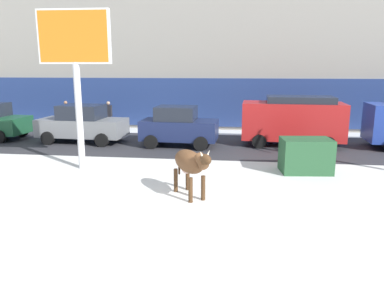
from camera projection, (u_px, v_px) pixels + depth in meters
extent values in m
plane|color=white|center=(169.00, 215.00, 9.17)|extent=(120.00, 120.00, 0.00)
cube|color=#333338|center=(201.00, 145.00, 17.32)|extent=(60.00, 5.60, 0.01)
cube|color=gray|center=(214.00, 21.00, 23.25)|extent=(44.00, 6.00, 13.00)
cube|color=navy|center=(209.00, 103.00, 21.30)|extent=(43.12, 0.10, 2.80)
ellipsoid|color=brown|center=(189.00, 161.00, 10.32)|extent=(1.28, 1.50, 0.64)
cylinder|color=#472D19|center=(203.00, 188.00, 10.12)|extent=(0.12, 0.12, 0.70)
cylinder|color=#472D19|center=(191.00, 190.00, 9.95)|extent=(0.12, 0.12, 0.70)
cylinder|color=#472D19|center=(188.00, 179.00, 10.97)|extent=(0.12, 0.12, 0.70)
cylinder|color=#472D19|center=(176.00, 180.00, 10.80)|extent=(0.12, 0.12, 0.70)
cylinder|color=brown|center=(202.00, 161.00, 9.63)|extent=(0.48, 0.54, 0.44)
ellipsoid|color=#472D19|center=(206.00, 159.00, 9.42)|extent=(0.44, 0.50, 0.28)
cone|color=beige|center=(209.00, 153.00, 9.47)|extent=(0.13, 0.11, 0.15)
cone|color=beige|center=(201.00, 154.00, 9.37)|extent=(0.13, 0.11, 0.15)
cylinder|color=#472D19|center=(179.00, 165.00, 10.96)|extent=(0.06, 0.06, 0.60)
ellipsoid|color=beige|center=(186.00, 170.00, 10.54)|extent=(0.36, 0.37, 0.20)
cylinder|color=silver|center=(79.00, 117.00, 13.01)|extent=(0.24, 0.24, 3.80)
cube|color=silver|center=(74.00, 37.00, 12.44)|extent=(2.53, 0.30, 1.82)
cube|color=orange|center=(74.00, 37.00, 12.42)|extent=(2.40, 0.25, 1.70)
cylinder|color=black|center=(22.00, 130.00, 19.47)|extent=(0.65, 0.25, 0.64)
cylinder|color=black|center=(0.00, 136.00, 17.77)|extent=(0.65, 0.25, 0.64)
cube|color=slate|center=(83.00, 127.00, 17.88)|extent=(4.28, 1.96, 0.84)
cube|color=#1E232D|center=(82.00, 112.00, 17.72)|extent=(2.07, 1.64, 0.68)
cylinder|color=black|center=(116.00, 133.00, 18.59)|extent=(0.65, 0.25, 0.64)
cylinder|color=black|center=(102.00, 140.00, 16.89)|extent=(0.65, 0.25, 0.64)
cylinder|color=black|center=(66.00, 132.00, 19.04)|extent=(0.65, 0.25, 0.64)
cylinder|color=black|center=(48.00, 138.00, 17.35)|extent=(0.65, 0.25, 0.64)
cube|color=#19234C|center=(179.00, 130.00, 17.01)|extent=(3.58, 1.87, 0.90)
cube|color=#1E232D|center=(176.00, 113.00, 16.88)|extent=(1.87, 1.58, 0.64)
cylinder|color=black|center=(206.00, 137.00, 17.73)|extent=(0.65, 0.25, 0.64)
cylinder|color=black|center=(201.00, 144.00, 16.10)|extent=(0.65, 0.25, 0.64)
cylinder|color=black|center=(161.00, 135.00, 18.11)|extent=(0.65, 0.25, 0.64)
cylinder|color=black|center=(151.00, 142.00, 16.48)|extent=(0.65, 0.25, 0.64)
cube|color=red|center=(292.00, 121.00, 17.07)|extent=(4.69, 2.12, 1.70)
cube|color=#1E232D|center=(300.00, 99.00, 16.81)|extent=(3.08, 1.81, 0.30)
cylinder|color=black|center=(321.00, 136.00, 17.91)|extent=(0.65, 0.25, 0.64)
cylinder|color=black|center=(328.00, 144.00, 16.08)|extent=(0.65, 0.25, 0.64)
cylinder|color=black|center=(259.00, 134.00, 18.41)|extent=(0.65, 0.25, 0.64)
cylinder|color=black|center=(259.00, 141.00, 16.58)|extent=(0.65, 0.25, 0.64)
cylinder|color=black|center=(378.00, 137.00, 17.59)|extent=(0.65, 0.25, 0.64)
cylinder|color=#282833|center=(67.00, 123.00, 21.19)|extent=(0.24, 0.24, 0.88)
cube|color=brown|center=(66.00, 110.00, 21.03)|extent=(0.36, 0.22, 0.64)
sphere|color=#9E7051|center=(66.00, 103.00, 20.94)|extent=(0.20, 0.20, 0.20)
cylinder|color=#282833|center=(109.00, 124.00, 20.88)|extent=(0.24, 0.24, 0.88)
cube|color=#232328|center=(109.00, 111.00, 20.73)|extent=(0.36, 0.22, 0.64)
sphere|color=tan|center=(108.00, 103.00, 20.64)|extent=(0.20, 0.20, 0.20)
cube|color=#285633|center=(306.00, 155.00, 12.78)|extent=(1.81, 1.27, 1.20)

